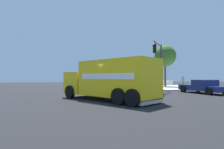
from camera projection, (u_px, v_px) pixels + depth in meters
ground_plane at (113, 100)px, 13.65m from camera, size 100.00×100.00×0.00m
sidewalk_corner_near at (178, 87)px, 29.58m from camera, size 12.32×12.32×0.14m
delivery_truck at (110, 80)px, 13.48m from camera, size 6.38×7.75×2.81m
traffic_light_primary at (159, 59)px, 22.28m from camera, size 2.57×3.35×5.54m
pickup_navy at (203, 86)px, 19.27m from camera, size 2.73×5.39×1.38m
pedestrian_near_corner at (183, 81)px, 31.70m from camera, size 0.50×0.33×1.66m
pedestrian_crossing at (159, 81)px, 29.97m from camera, size 0.33×0.50×1.67m
picket_fence_run at (161, 83)px, 35.37m from camera, size 4.96×0.05×0.95m
shade_tree_near at (165, 56)px, 31.39m from camera, size 3.54×3.54×6.78m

